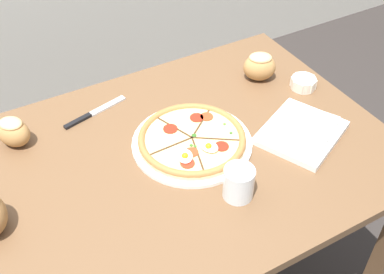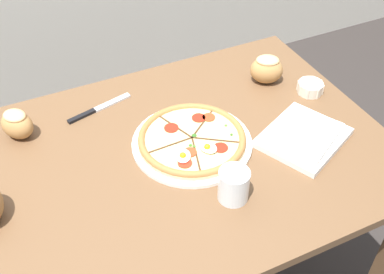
# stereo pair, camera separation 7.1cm
# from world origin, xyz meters

# --- Properties ---
(dining_table) EXTENTS (1.34, 0.89, 0.78)m
(dining_table) POSITION_xyz_m (0.00, 0.00, 0.67)
(dining_table) COLOR brown
(dining_table) RESTS_ON ground_plane
(pizza) EXTENTS (0.36, 0.36, 0.05)m
(pizza) POSITION_xyz_m (0.10, 0.02, 0.80)
(pizza) COLOR white
(pizza) RESTS_ON dining_table
(ramekin_bowl) EXTENTS (0.09, 0.09, 0.04)m
(ramekin_bowl) POSITION_xyz_m (0.57, 0.08, 0.80)
(ramekin_bowl) COLOR silver
(ramekin_bowl) RESTS_ON dining_table
(napkin_folded) EXTENTS (0.31, 0.29, 0.04)m
(napkin_folded) POSITION_xyz_m (0.41, -0.11, 0.80)
(napkin_folded) COLOR silver
(napkin_folded) RESTS_ON dining_table
(bread_piece_mid) EXTENTS (0.14, 0.13, 0.10)m
(bread_piece_mid) POSITION_xyz_m (0.47, 0.20, 0.83)
(bread_piece_mid) COLOR #B27F47
(bread_piece_mid) RESTS_ON dining_table
(bread_piece_far) EXTENTS (0.12, 0.13, 0.09)m
(bread_piece_far) POSITION_xyz_m (-0.35, 0.27, 0.83)
(bread_piece_far) COLOR #B27F47
(bread_piece_far) RESTS_ON dining_table
(knife_main) EXTENTS (0.22, 0.07, 0.01)m
(knife_main) POSITION_xyz_m (-0.10, 0.30, 0.78)
(knife_main) COLOR silver
(knife_main) RESTS_ON dining_table
(water_glass) EXTENTS (0.08, 0.08, 0.09)m
(water_glass) POSITION_xyz_m (0.11, -0.21, 0.82)
(water_glass) COLOR white
(water_glass) RESTS_ON dining_table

